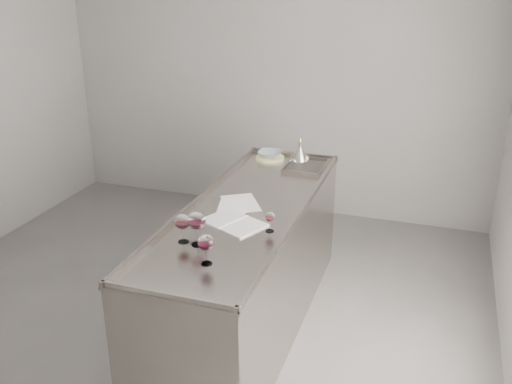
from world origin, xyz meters
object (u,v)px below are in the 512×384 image
(wine_glass_left, at_px, (182,222))
(wine_glass_middle, at_px, (197,222))
(notebook, at_px, (233,223))
(wine_funnel, at_px, (300,153))
(wine_glass_small, at_px, (270,217))
(counter, at_px, (248,268))
(wine_glass_right, at_px, (206,243))
(ceramic_bowl, at_px, (270,154))

(wine_glass_left, distance_m, wine_glass_middle, 0.10)
(notebook, distance_m, wine_funnel, 1.36)
(wine_glass_left, height_order, wine_glass_small, wine_glass_left)
(counter, height_order, wine_glass_middle, wine_glass_middle)
(wine_glass_middle, xyz_separation_m, notebook, (0.10, 0.34, -0.14))
(wine_glass_left, height_order, wine_funnel, wine_funnel)
(wine_glass_right, bearing_deg, wine_funnel, 88.85)
(wine_glass_left, bearing_deg, counter, 72.59)
(wine_glass_left, relative_size, wine_glass_right, 1.01)
(wine_glass_right, distance_m, ceramic_bowl, 1.86)
(wine_glass_middle, bearing_deg, wine_glass_right, -54.47)
(wine_glass_left, bearing_deg, wine_glass_middle, -3.14)
(wine_glass_middle, relative_size, wine_glass_right, 1.18)
(wine_glass_left, relative_size, wine_glass_middle, 0.86)
(wine_glass_right, xyz_separation_m, notebook, (-0.05, 0.54, -0.12))
(wine_glass_middle, distance_m, ceramic_bowl, 1.65)
(wine_glass_left, relative_size, notebook, 0.40)
(wine_glass_left, bearing_deg, notebook, 60.31)
(notebook, bearing_deg, ceramic_bowl, 122.17)
(wine_glass_middle, relative_size, wine_funnel, 1.03)
(wine_glass_right, height_order, ceramic_bowl, wine_glass_right)
(ceramic_bowl, bearing_deg, wine_glass_right, -83.52)
(wine_glass_small, bearing_deg, counter, 129.48)
(wine_glass_left, distance_m, ceramic_bowl, 1.64)
(wine_glass_middle, distance_m, notebook, 0.38)
(wine_glass_right, bearing_deg, wine_glass_middle, 125.53)
(wine_glass_right, bearing_deg, counter, 93.25)
(counter, height_order, notebook, counter)
(wine_glass_left, distance_m, notebook, 0.40)
(wine_glass_right, bearing_deg, notebook, 94.86)
(wine_glass_middle, bearing_deg, ceramic_bowl, 92.38)
(wine_glass_middle, relative_size, ceramic_bowl, 1.06)
(counter, bearing_deg, wine_glass_right, -86.75)
(counter, distance_m, ceramic_bowl, 1.16)
(notebook, height_order, wine_funnel, wine_funnel)
(wine_glass_middle, distance_m, wine_glass_right, 0.24)
(counter, height_order, wine_glass_small, wine_glass_small)
(counter, relative_size, wine_glass_small, 18.41)
(ceramic_bowl, bearing_deg, wine_glass_left, -90.94)
(wine_glass_left, xyz_separation_m, wine_glass_right, (0.24, -0.20, -0.00))
(wine_glass_middle, bearing_deg, wine_funnel, 83.97)
(counter, xyz_separation_m, wine_glass_left, (-0.19, -0.61, 0.60))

